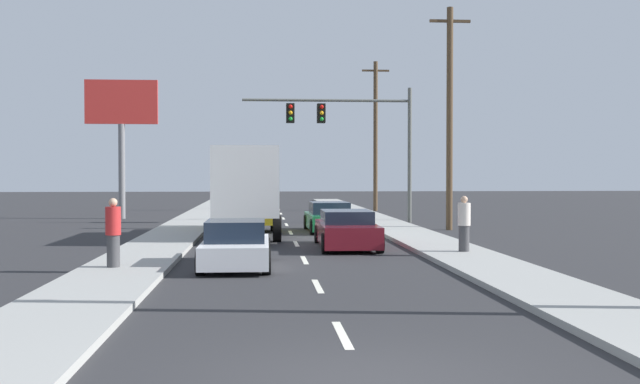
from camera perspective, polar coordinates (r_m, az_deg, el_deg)
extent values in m
plane|color=#2B2B2D|center=(33.82, -2.40, -2.80)|extent=(140.00, 140.00, 0.00)
cube|color=#9E9E99|center=(29.41, 7.11, -3.30)|extent=(2.24, 80.00, 0.14)
cube|color=#9E9E99|center=(29.01, -11.29, -3.38)|extent=(2.24, 80.00, 0.14)
cube|color=silver|center=(11.78, 1.69, -10.73)|extent=(0.14, 2.00, 0.01)
cube|color=silver|center=(16.68, -0.18, -7.13)|extent=(0.14, 2.00, 0.01)
cube|color=silver|center=(21.63, -1.19, -5.17)|extent=(0.14, 2.00, 0.01)
cube|color=silver|center=(26.60, -1.82, -3.94)|extent=(0.14, 2.00, 0.01)
cube|color=silver|center=(31.57, -2.24, -3.09)|extent=(0.14, 2.00, 0.01)
cube|color=silver|center=(36.56, -2.56, -2.48)|extent=(0.14, 2.00, 0.01)
cube|color=silver|center=(41.54, -2.79, -2.01)|extent=(0.14, 2.00, 0.01)
cube|color=silver|center=(46.53, -2.98, -1.64)|extent=(0.14, 2.00, 0.01)
cube|color=silver|center=(51.52, -3.13, -1.35)|extent=(0.14, 2.00, 0.01)
cube|color=silver|center=(56.52, -3.25, -1.10)|extent=(0.14, 2.00, 0.01)
cube|color=white|center=(28.51, -5.59, 0.83)|extent=(2.36, 5.90, 2.49)
cube|color=red|center=(25.58, -5.69, 1.04)|extent=(2.10, 0.05, 0.36)
cube|color=yellow|center=(32.43, -5.48, -0.65)|extent=(2.25, 1.90, 2.04)
cylinder|color=black|center=(32.50, -7.45, -2.13)|extent=(0.30, 0.96, 0.96)
cylinder|color=black|center=(32.47, -3.50, -2.13)|extent=(0.30, 0.96, 0.96)
cylinder|color=black|center=(27.44, -7.95, -2.79)|extent=(0.30, 0.96, 0.96)
cylinder|color=black|center=(27.41, -3.27, -2.78)|extent=(0.30, 0.96, 0.96)
cube|color=white|center=(20.13, -6.37, -4.46)|extent=(1.75, 4.29, 0.57)
cube|color=#192333|center=(19.89, -6.40, -2.92)|extent=(1.53, 1.98, 0.54)
cylinder|color=black|center=(21.76, -8.32, -4.31)|extent=(0.22, 0.64, 0.64)
cylinder|color=black|center=(21.70, -4.09, -4.31)|extent=(0.22, 0.64, 0.64)
cylinder|color=black|center=(18.61, -9.04, -5.28)|extent=(0.22, 0.64, 0.64)
cylinder|color=black|center=(18.54, -4.08, -5.29)|extent=(0.22, 0.64, 0.64)
cube|color=#196B38|center=(32.07, 0.68, -2.21)|extent=(1.87, 4.23, 0.63)
cube|color=#192333|center=(31.92, 0.70, -1.21)|extent=(1.61, 2.09, 0.50)
cylinder|color=black|center=(33.54, -1.03, -2.28)|extent=(0.23, 0.64, 0.64)
cylinder|color=black|center=(33.71, 1.79, -2.27)|extent=(0.23, 0.64, 0.64)
cylinder|color=black|center=(30.46, -0.55, -2.66)|extent=(0.23, 0.64, 0.64)
cylinder|color=black|center=(30.66, 2.55, -2.63)|extent=(0.23, 0.64, 0.64)
cube|color=maroon|center=(25.14, 2.03, -3.15)|extent=(1.87, 4.70, 0.69)
cube|color=#192333|center=(25.16, 2.02, -1.88)|extent=(1.63, 2.31, 0.42)
cylinder|color=black|center=(26.87, -0.17, -3.20)|extent=(0.23, 0.64, 0.64)
cylinder|color=black|center=(27.03, 3.43, -3.18)|extent=(0.23, 0.64, 0.64)
cylinder|color=black|center=(23.31, 0.41, -3.91)|extent=(0.23, 0.64, 0.64)
cylinder|color=black|center=(23.49, 4.55, -3.87)|extent=(0.23, 0.64, 0.64)
cylinder|color=#595B56|center=(38.15, 6.80, 2.77)|extent=(0.20, 0.20, 6.78)
cylinder|color=#595B56|center=(37.72, 0.51, 6.95)|extent=(8.38, 0.14, 0.14)
cube|color=black|center=(37.64, 0.09, 5.97)|extent=(0.40, 0.56, 0.95)
sphere|color=red|center=(37.36, 0.12, 6.46)|extent=(0.20, 0.20, 0.20)
sphere|color=orange|center=(37.33, 0.12, 6.01)|extent=(0.20, 0.20, 0.20)
sphere|color=green|center=(37.31, 0.12, 5.55)|extent=(0.20, 0.20, 0.20)
cube|color=black|center=(37.55, -2.27, 5.98)|extent=(0.40, 0.56, 0.95)
sphere|color=red|center=(37.26, -2.25, 6.48)|extent=(0.20, 0.20, 0.20)
sphere|color=orange|center=(37.24, -2.25, 6.02)|extent=(0.20, 0.20, 0.20)
sphere|color=green|center=(37.21, -2.25, 5.56)|extent=(0.20, 0.20, 0.20)
cylinder|color=brown|center=(33.57, 9.78, 5.47)|extent=(0.28, 0.28, 9.73)
cube|color=brown|center=(34.14, 9.81, 12.63)|extent=(1.80, 0.12, 0.12)
cylinder|color=brown|center=(49.95, 4.22, 4.22)|extent=(0.28, 0.28, 9.86)
cube|color=brown|center=(50.35, 4.23, 9.15)|extent=(1.80, 0.12, 0.12)
cylinder|color=slate|center=(42.68, -14.77, 1.52)|extent=(0.36, 0.36, 5.19)
cube|color=red|center=(42.86, -14.80, 6.61)|extent=(3.93, 0.20, 2.41)
cylinder|color=#3F3F42|center=(19.57, -15.37, -4.33)|extent=(0.32, 0.32, 0.81)
cylinder|color=red|center=(19.51, -15.39, -2.12)|extent=(0.38, 0.38, 0.70)
sphere|color=tan|center=(19.48, -15.40, -0.77)|extent=(0.22, 0.22, 0.22)
cylinder|color=#3F3F42|center=(23.07, 10.85, -3.47)|extent=(0.32, 0.32, 0.78)
cylinder|color=beige|center=(23.02, 10.86, -1.66)|extent=(0.38, 0.38, 0.68)
sphere|color=tan|center=(23.00, 10.86, -0.55)|extent=(0.21, 0.21, 0.21)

